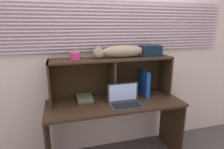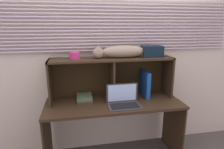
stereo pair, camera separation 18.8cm
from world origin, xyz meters
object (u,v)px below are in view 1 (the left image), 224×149
object	(u,v)px
binder_upright	(144,83)
storage_box	(150,51)
small_basket	(75,56)
book_stack	(85,98)
cat	(121,52)
laptop	(125,100)

from	to	relation	value
binder_upright	storage_box	world-z (taller)	storage_box
small_basket	storage_box	world-z (taller)	storage_box
book_stack	storage_box	size ratio (longest dim) A/B	0.98
cat	storage_box	bearing A→B (deg)	0.00
binder_upright	storage_box	xyz separation A→B (m)	(0.07, 0.00, 0.40)
laptop	small_basket	bearing A→B (deg)	156.38
cat	laptop	size ratio (longest dim) A/B	2.45
cat	storage_box	distance (m)	0.37
small_basket	binder_upright	bearing A→B (deg)	0.00
cat	binder_upright	xyz separation A→B (m)	(0.30, 0.00, -0.40)
cat	book_stack	world-z (taller)	cat
book_stack	laptop	bearing A→B (deg)	-27.94
laptop	book_stack	size ratio (longest dim) A/B	1.49
cat	book_stack	bearing A→B (deg)	179.89
binder_upright	small_basket	xyz separation A→B (m)	(-0.84, 0.00, 0.37)
binder_upright	book_stack	size ratio (longest dim) A/B	1.31
binder_upright	storage_box	size ratio (longest dim) A/B	1.28
cat	binder_upright	size ratio (longest dim) A/B	2.79
laptop	book_stack	bearing A→B (deg)	152.06
cat	small_basket	distance (m)	0.53
small_basket	laptop	bearing A→B (deg)	-23.62
cat	small_basket	bearing A→B (deg)	180.00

